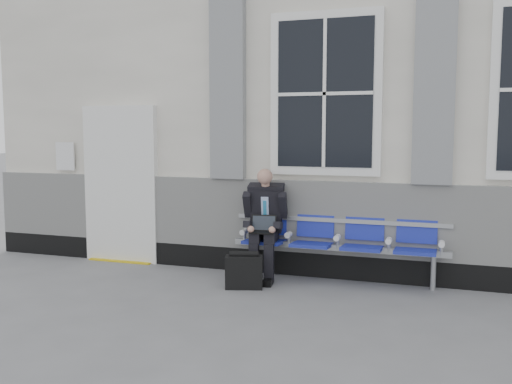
% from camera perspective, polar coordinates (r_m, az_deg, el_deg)
% --- Properties ---
extents(station_building, '(14.40, 4.40, 4.49)m').
position_cam_1_polar(station_building, '(8.87, 23.50, 8.30)').
color(station_building, white).
rests_on(station_building, ground).
extents(bench, '(2.60, 0.47, 0.91)m').
position_cam_1_polar(bench, '(6.91, 8.22, -4.42)').
color(bench, '#9EA0A3').
rests_on(bench, ground).
extents(businessman, '(0.56, 0.75, 1.35)m').
position_cam_1_polar(businessman, '(6.97, 0.89, -2.69)').
color(businessman, black).
rests_on(businessman, ground).
extents(briefcase, '(0.46, 0.30, 0.44)m').
position_cam_1_polar(briefcase, '(6.62, -1.21, -7.93)').
color(briefcase, black).
rests_on(briefcase, ground).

